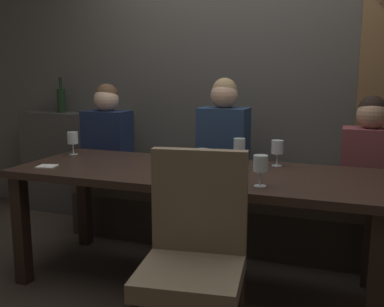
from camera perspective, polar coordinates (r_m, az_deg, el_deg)
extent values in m
plane|color=#382D26|center=(2.95, 0.36, -16.32)|extent=(9.00, 9.00, 0.00)
cube|color=#4C4944|center=(3.81, 6.72, 12.96)|extent=(6.00, 0.12, 3.00)
cube|color=#413E3A|center=(4.36, -14.40, -1.18)|extent=(1.10, 0.28, 0.95)
cube|color=black|center=(3.02, -21.00, -9.17)|extent=(0.08, 0.08, 0.69)
cube|color=black|center=(2.35, 22.47, -15.01)|extent=(0.08, 0.08, 0.69)
cube|color=black|center=(3.55, -13.60, -5.88)|extent=(0.08, 0.08, 0.69)
cube|color=black|center=(3.00, 21.95, -9.41)|extent=(0.08, 0.08, 0.69)
cube|color=#302119|center=(2.70, 0.38, -2.58)|extent=(2.20, 0.84, 0.04)
cube|color=#312A23|center=(3.49, 4.26, -8.85)|extent=(2.50, 0.40, 0.35)
cube|color=#473D33|center=(3.43, 4.31, -5.29)|extent=(2.50, 0.44, 0.10)
cylinder|color=#302119|center=(2.31, -2.98, -18.45)|extent=(0.04, 0.04, 0.42)
cube|color=#7F6B51|center=(1.99, -0.19, -15.36)|extent=(0.50, 0.50, 0.08)
cube|color=#7F6B51|center=(2.06, 0.93, -6.06)|extent=(0.44, 0.12, 0.48)
cube|color=#192342|center=(3.72, -10.73, 1.05)|extent=(0.36, 0.24, 0.57)
sphere|color=#DBB293|center=(3.68, -10.92, 6.82)|extent=(0.20, 0.20, 0.20)
sphere|color=brown|center=(3.68, -10.86, 7.37)|extent=(0.18, 0.18, 0.18)
cube|color=navy|center=(3.34, 4.05, 0.60)|extent=(0.36, 0.24, 0.62)
sphere|color=tan|center=(3.30, 4.14, 7.46)|extent=(0.20, 0.20, 0.20)
sphere|color=#9E7F56|center=(3.30, 4.19, 8.07)|extent=(0.18, 0.18, 0.18)
cube|color=brown|center=(3.23, 21.67, -1.43)|extent=(0.36, 0.24, 0.51)
sphere|color=tan|center=(3.19, 22.08, 4.66)|extent=(0.20, 0.20, 0.20)
sphere|color=black|center=(3.19, 22.12, 5.30)|extent=(0.18, 0.18, 0.18)
cylinder|color=black|center=(4.37, -16.39, 6.49)|extent=(0.08, 0.08, 0.22)
cylinder|color=black|center=(4.37, -16.49, 8.52)|extent=(0.03, 0.03, 0.09)
cylinder|color=black|center=(4.37, -16.53, 9.22)|extent=(0.03, 0.03, 0.02)
cylinder|color=silver|center=(3.32, -14.94, -0.08)|extent=(0.06, 0.06, 0.00)
cylinder|color=silver|center=(3.31, -14.97, 0.59)|extent=(0.01, 0.01, 0.07)
cylinder|color=silver|center=(3.30, -15.04, 1.96)|extent=(0.08, 0.08, 0.08)
cylinder|color=maroon|center=(3.30, -15.02, 1.51)|extent=(0.07, 0.07, 0.03)
cylinder|color=silver|center=(2.86, 10.80, -1.54)|extent=(0.06, 0.06, 0.00)
cylinder|color=silver|center=(2.85, 10.82, -0.76)|extent=(0.01, 0.01, 0.07)
cylinder|color=silver|center=(2.84, 10.88, 0.83)|extent=(0.08, 0.08, 0.08)
cylinder|color=silver|center=(2.40, 3.58, -3.66)|extent=(0.06, 0.06, 0.00)
cylinder|color=silver|center=(2.39, 3.59, -2.74)|extent=(0.01, 0.01, 0.07)
cylinder|color=silver|center=(2.37, 3.61, -0.86)|extent=(0.08, 0.08, 0.08)
cylinder|color=silver|center=(2.34, 8.70, -4.13)|extent=(0.06, 0.06, 0.00)
cylinder|color=silver|center=(2.33, 8.72, -3.19)|extent=(0.01, 0.01, 0.07)
cylinder|color=silver|center=(2.31, 8.78, -1.26)|extent=(0.08, 0.08, 0.08)
cylinder|color=silver|center=(2.50, 1.25, -3.07)|extent=(0.06, 0.06, 0.00)
cylinder|color=silver|center=(2.49, 1.25, -2.18)|extent=(0.01, 0.01, 0.07)
cylinder|color=silver|center=(2.47, 1.26, -0.38)|extent=(0.08, 0.08, 0.08)
cylinder|color=gold|center=(2.48, 1.26, -0.78)|extent=(0.07, 0.07, 0.04)
cylinder|color=silver|center=(2.91, 6.04, -1.21)|extent=(0.06, 0.06, 0.00)
cylinder|color=silver|center=(2.90, 6.05, -0.45)|extent=(0.01, 0.01, 0.07)
cylinder|color=silver|center=(2.89, 6.08, 1.11)|extent=(0.08, 0.08, 0.08)
cylinder|color=maroon|center=(2.89, 6.07, 0.62)|extent=(0.07, 0.07, 0.03)
cube|color=white|center=(2.98, -2.16, -0.81)|extent=(0.19, 0.19, 0.01)
cube|color=#381E14|center=(2.97, -1.99, -0.35)|extent=(0.08, 0.06, 0.04)
cube|color=silver|center=(2.92, -18.09, -1.58)|extent=(0.13, 0.12, 0.01)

